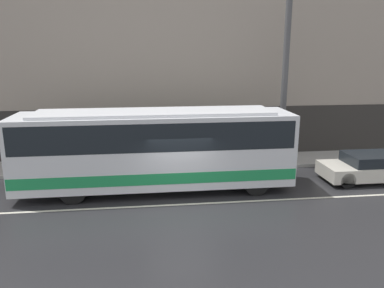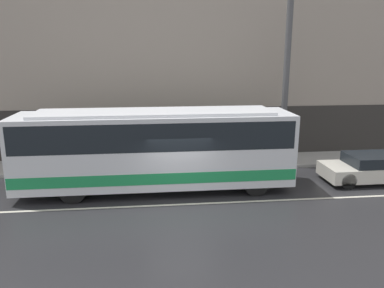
% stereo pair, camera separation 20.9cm
% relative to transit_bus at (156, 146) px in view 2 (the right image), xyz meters
% --- Properties ---
extents(ground_plane, '(60.00, 60.00, 0.00)m').
position_rel_transit_bus_xyz_m(ground_plane, '(0.91, -1.76, -1.91)').
color(ground_plane, '#262628').
extents(sidewalk, '(60.00, 2.46, 0.15)m').
position_rel_transit_bus_xyz_m(sidewalk, '(0.91, 3.48, -1.83)').
color(sidewalk, '#A09E99').
rests_on(sidewalk, ground_plane).
extents(building_facade, '(60.00, 0.35, 13.12)m').
position_rel_transit_bus_xyz_m(building_facade, '(0.91, 4.85, 4.44)').
color(building_facade, gray).
rests_on(building_facade, ground_plane).
extents(lane_stripe, '(54.00, 0.14, 0.01)m').
position_rel_transit_bus_xyz_m(lane_stripe, '(0.91, -1.76, -1.91)').
color(lane_stripe, beige).
rests_on(lane_stripe, ground_plane).
extents(transit_bus, '(11.30, 2.58, 3.39)m').
position_rel_transit_bus_xyz_m(transit_bus, '(0.00, 0.00, 0.00)').
color(transit_bus, silver).
rests_on(transit_bus, ground_plane).
extents(sedan_white_front, '(4.62, 1.87, 1.25)m').
position_rel_transit_bus_xyz_m(sedan_white_front, '(9.78, -0.00, -1.30)').
color(sedan_white_front, beige).
rests_on(sedan_white_front, ground_plane).
extents(utility_pole_near, '(0.31, 0.31, 8.05)m').
position_rel_transit_bus_xyz_m(utility_pole_near, '(6.47, 2.80, 2.27)').
color(utility_pole_near, '#4C4C4F').
rests_on(utility_pole_near, sidewalk).
extents(pedestrian_waiting, '(0.36, 0.36, 1.66)m').
position_rel_transit_bus_xyz_m(pedestrian_waiting, '(-4.36, 2.93, -0.99)').
color(pedestrian_waiting, maroon).
rests_on(pedestrian_waiting, sidewalk).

